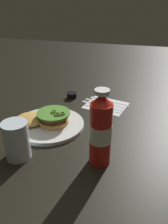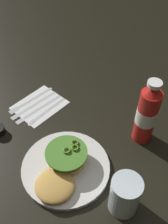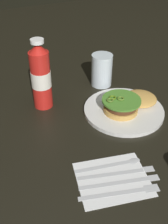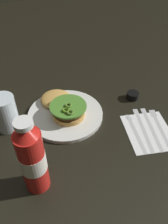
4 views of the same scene
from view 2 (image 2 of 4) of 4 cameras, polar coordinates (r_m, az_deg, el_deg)
ground_plane at (r=0.87m, az=-3.21°, el=-5.69°), size 3.00×3.00×0.00m
dinner_plate at (r=0.80m, az=-4.06°, el=-12.08°), size 0.27×0.27×0.01m
burger_sandwich at (r=0.77m, az=-4.78°, el=-11.95°), size 0.21×0.14×0.05m
ketchup_bottle at (r=0.81m, az=13.78°, el=-0.45°), size 0.07×0.07×0.24m
water_glass at (r=0.70m, az=9.02°, el=-17.75°), size 0.08×0.08×0.12m
napkin at (r=0.99m, az=-9.81°, el=1.51°), size 0.21×0.18×0.00m
fork_utensil at (r=1.01m, az=-12.35°, el=2.29°), size 0.20×0.07×0.00m
butter_knife at (r=0.99m, az=-11.58°, el=1.30°), size 0.20×0.07×0.00m
steak_knife at (r=0.97m, az=-10.46°, el=0.49°), size 0.19×0.07×0.00m
spoon_utensil at (r=0.95m, az=-9.36°, el=-0.52°), size 0.18×0.05×0.00m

